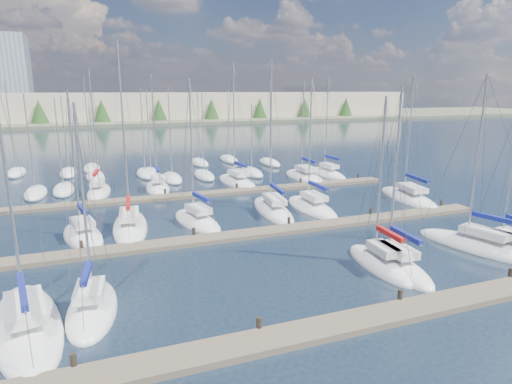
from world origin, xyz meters
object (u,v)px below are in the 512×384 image
object	(u,v)px
sailboat_b	(27,326)
sailboat_n	(99,192)
sailboat_e	(394,265)
sailboat_k	(273,210)
sailboat_l	(312,207)
sailboat_r	(327,174)
sailboat_g	(508,249)
sailboat_h	(83,236)
sailboat_p	(237,182)
sailboat_m	(408,198)
sailboat_c	(92,309)
sailboat_f	(477,246)
sailboat_i	(130,226)
sailboat_q	(304,177)
sailboat_o	(158,188)
sailboat_j	(197,221)
sailboat_d	(380,264)

from	to	relation	value
sailboat_b	sailboat_n	world-z (taller)	sailboat_n
sailboat_e	sailboat_n	xyz separation A→B (m)	(-17.43, 27.90, 0.01)
sailboat_k	sailboat_l	bearing A→B (deg)	0.84
sailboat_l	sailboat_r	world-z (taller)	sailboat_r
sailboat_e	sailboat_g	world-z (taller)	sailboat_e
sailboat_h	sailboat_p	xyz separation A→B (m)	(17.22, 14.58, 0.00)
sailboat_p	sailboat_m	size ratio (longest dim) A/B	1.13
sailboat_c	sailboat_f	xyz separation A→B (m)	(25.91, -0.13, -0.01)
sailboat_c	sailboat_f	size ratio (longest dim) A/B	0.88
sailboat_l	sailboat_f	bearing A→B (deg)	-65.18
sailboat_h	sailboat_n	size ratio (longest dim) A/B	0.84
sailboat_h	sailboat_c	size ratio (longest dim) A/B	1.05
sailboat_p	sailboat_i	distance (m)	19.17
sailboat_b	sailboat_q	xyz separation A→B (m)	(28.51, 27.29, 0.00)
sailboat_g	sailboat_k	bearing A→B (deg)	131.06
sailboat_n	sailboat_o	bearing A→B (deg)	4.68
sailboat_l	sailboat_g	size ratio (longest dim) A/B	1.12
sailboat_i	sailboat_p	bearing A→B (deg)	49.59
sailboat_j	sailboat_r	distance (m)	25.57
sailboat_k	sailboat_n	xyz separation A→B (m)	(-15.10, 13.35, 0.01)
sailboat_q	sailboat_r	distance (m)	3.89
sailboat_m	sailboat_d	bearing A→B (deg)	-126.47
sailboat_c	sailboat_p	xyz separation A→B (m)	(16.56, 26.84, -0.00)
sailboat_d	sailboat_o	xyz separation A→B (m)	(-10.33, 27.12, 0.00)
sailboat_h	sailboat_c	xyz separation A→B (m)	(0.66, -12.26, 0.00)
sailboat_b	sailboat_k	size ratio (longest dim) A/B	0.92
sailboat_d	sailboat_c	xyz separation A→B (m)	(-17.37, 0.35, -0.01)
sailboat_o	sailboat_n	distance (m)	6.35
sailboat_d	sailboat_k	bearing A→B (deg)	100.22
sailboat_o	sailboat_r	world-z (taller)	sailboat_r
sailboat_k	sailboat_q	size ratio (longest dim) A/B	1.12
sailboat_o	sailboat_r	distance (m)	22.39
sailboat_k	sailboat_i	world-z (taller)	sailboat_i
sailboat_q	sailboat_l	distance (m)	14.55
sailboat_l	sailboat_n	distance (m)	23.40
sailboat_q	sailboat_j	xyz separation A→B (m)	(-17.19, -13.83, 0.01)
sailboat_c	sailboat_m	xyz separation A→B (m)	(30.75, 13.03, -0.01)
sailboat_e	sailboat_m	bearing A→B (deg)	51.70
sailboat_d	sailboat_j	xyz separation A→B (m)	(-8.96, 13.20, -0.01)
sailboat_m	sailboat_p	bearing A→B (deg)	144.30
sailboat_h	sailboat_q	xyz separation A→B (m)	(26.26, 14.41, -0.01)
sailboat_n	sailboat_l	bearing A→B (deg)	-28.30
sailboat_o	sailboat_k	bearing A→B (deg)	-52.38
sailboat_b	sailboat_r	distance (m)	42.79
sailboat_q	sailboat_b	bearing A→B (deg)	-135.45
sailboat_b	sailboat_n	xyz separation A→B (m)	(3.61, 27.70, 0.03)
sailboat_f	sailboat_b	bearing A→B (deg)	164.82
sailboat_c	sailboat_l	world-z (taller)	sailboat_l
sailboat_b	sailboat_l	bearing A→B (deg)	21.43
sailboat_h	sailboat_l	distance (m)	20.36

